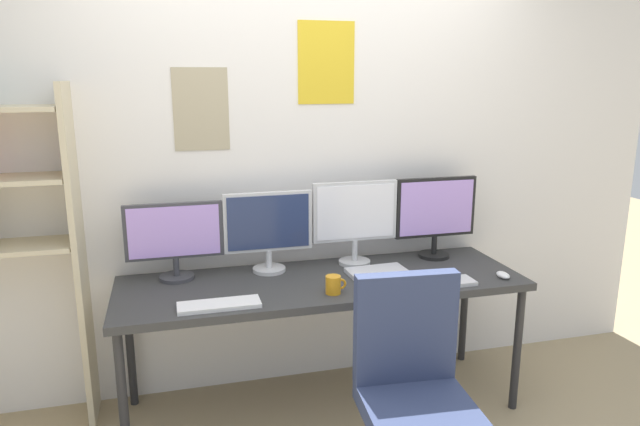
{
  "coord_description": "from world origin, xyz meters",
  "views": [
    {
      "loc": [
        -0.75,
        -2.16,
        1.78
      ],
      "look_at": [
        0.0,
        0.65,
        1.09
      ],
      "focal_mm": 32.22,
      "sensor_mm": 36.0,
      "label": 1
    }
  ],
  "objects": [
    {
      "name": "keyboard_right",
      "position": [
        0.56,
        0.37,
        0.75
      ],
      "size": [
        0.37,
        0.13,
        0.02
      ],
      "primitive_type": "cube",
      "color": "silver",
      "rests_on": "desk"
    },
    {
      "name": "coffee_mug",
      "position": [
        0.0,
        0.4,
        0.79
      ],
      "size": [
        0.11,
        0.08,
        0.09
      ],
      "color": "orange",
      "rests_on": "desk"
    },
    {
      "name": "monitor_far_right",
      "position": [
        0.74,
        0.81,
        1.01
      ],
      "size": [
        0.49,
        0.18,
        0.48
      ],
      "color": "black",
      "rests_on": "desk"
    },
    {
      "name": "office_chair",
      "position": [
        0.17,
        -0.21,
        0.4
      ],
      "size": [
        0.52,
        0.52,
        0.99
      ],
      "color": "#2D2D33",
      "rests_on": "ground_plane"
    },
    {
      "name": "keyboard_left",
      "position": [
        -0.56,
        0.37,
        0.75
      ],
      "size": [
        0.38,
        0.13,
        0.02
      ],
      "primitive_type": "cube",
      "color": "silver",
      "rests_on": "desk"
    },
    {
      "name": "mouse_right_side",
      "position": [
        0.22,
        0.4,
        0.76
      ],
      "size": [
        0.06,
        0.1,
        0.03
      ],
      "primitive_type": "ellipsoid",
      "color": "#38383D",
      "rests_on": "desk"
    },
    {
      "name": "mouse_left_side",
      "position": [
        0.93,
        0.38,
        0.76
      ],
      "size": [
        0.06,
        0.1,
        0.03
      ],
      "primitive_type": "ellipsoid",
      "color": "silver",
      "rests_on": "desk"
    },
    {
      "name": "monitor_center_left",
      "position": [
        -0.25,
        0.81,
        0.99
      ],
      "size": [
        0.48,
        0.18,
        0.44
      ],
      "color": "silver",
      "rests_on": "desk"
    },
    {
      "name": "wall_back",
      "position": [
        -0.0,
        1.02,
        1.3
      ],
      "size": [
        4.52,
        0.11,
        2.6
      ],
      "color": "silver",
      "rests_on": "ground_plane"
    },
    {
      "name": "laptop_closed",
      "position": [
        0.31,
        0.59,
        0.75
      ],
      "size": [
        0.33,
        0.24,
        0.02
      ],
      "primitive_type": "cube",
      "rotation": [
        0.0,
        0.0,
        0.05
      ],
      "color": "silver",
      "rests_on": "desk"
    },
    {
      "name": "desk",
      "position": [
        0.0,
        0.6,
        0.69
      ],
      "size": [
        2.12,
        0.68,
        0.74
      ],
      "color": "#333333",
      "rests_on": "ground_plane"
    },
    {
      "name": "monitor_far_left",
      "position": [
        -0.74,
        0.81,
        0.97
      ],
      "size": [
        0.5,
        0.18,
        0.41
      ],
      "color": "#38383D",
      "rests_on": "desk"
    },
    {
      "name": "monitor_center_right",
      "position": [
        0.25,
        0.81,
        1.01
      ],
      "size": [
        0.49,
        0.18,
        0.48
      ],
      "color": "silver",
      "rests_on": "desk"
    }
  ]
}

